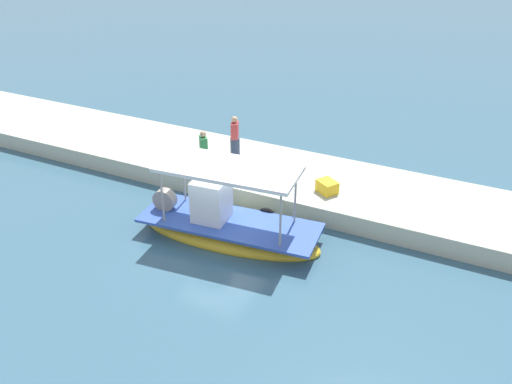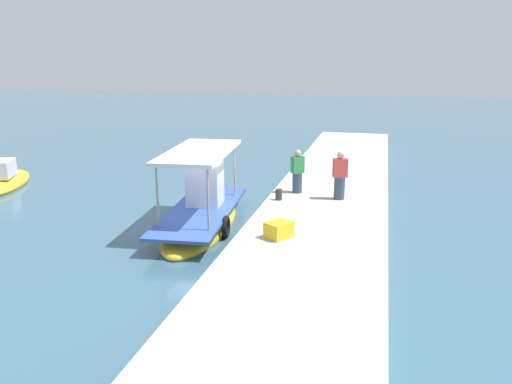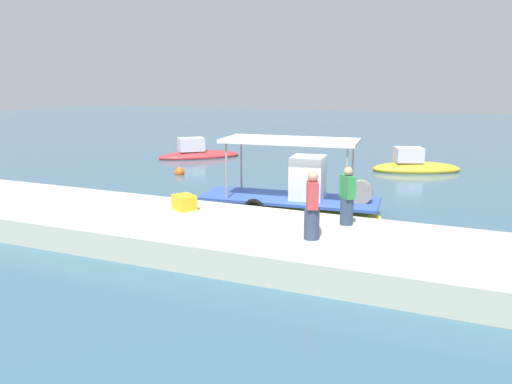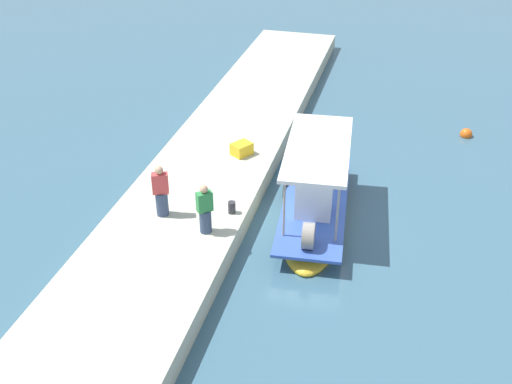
# 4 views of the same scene
# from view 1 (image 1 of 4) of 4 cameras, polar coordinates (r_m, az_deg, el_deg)

# --- Properties ---
(ground_plane) EXTENTS (120.00, 120.00, 0.00)m
(ground_plane) POSITION_cam_1_polar(r_m,az_deg,el_deg) (19.02, -3.97, -4.23)
(ground_plane) COLOR #385E73
(dock_quay) EXTENTS (36.00, 4.24, 0.72)m
(dock_quay) POSITION_cam_1_polar(r_m,az_deg,el_deg) (21.91, 1.10, 1.77)
(dock_quay) COLOR #B6BAA4
(dock_quay) RESTS_ON ground_plane
(main_fishing_boat) EXTENTS (6.55, 2.61, 3.02)m
(main_fishing_boat) POSITION_cam_1_polar(r_m,az_deg,el_deg) (18.56, -3.07, -3.43)
(main_fishing_boat) COLOR gold
(main_fishing_boat) RESTS_ON ground_plane
(fisherman_near_bollard) EXTENTS (0.50, 0.55, 1.73)m
(fisherman_near_bollard) POSITION_cam_1_polar(r_m,az_deg,el_deg) (22.39, -2.22, 5.64)
(fisherman_near_bollard) COLOR #334160
(fisherman_near_bollard) RESTS_ON dock_quay
(fisherman_by_crate) EXTENTS (0.51, 0.51, 1.62)m
(fisherman_by_crate) POSITION_cam_1_polar(r_m,az_deg,el_deg) (21.38, -5.47, 4.18)
(fisherman_by_crate) COLOR #2F415D
(fisherman_by_crate) RESTS_ON dock_quay
(mooring_bollard) EXTENTS (0.24, 0.24, 0.39)m
(mooring_bollard) POSITION_cam_1_polar(r_m,az_deg,el_deg) (20.73, -3.26, 1.76)
(mooring_bollard) COLOR #2D2D33
(mooring_bollard) RESTS_ON dock_quay
(cargo_crate) EXTENTS (0.89, 0.85, 0.45)m
(cargo_crate) POSITION_cam_1_polar(r_m,az_deg,el_deg) (20.01, 7.44, 0.56)
(cargo_crate) COLOR yellow
(cargo_crate) RESTS_ON dock_quay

